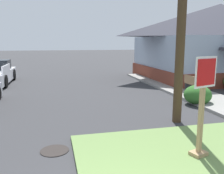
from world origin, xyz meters
The scene contains 6 objects.
sidewalk_strip centered at (6.25, 6.40, 0.06)m, with size 2.20×19.64×0.12m, color gray.
stop_sign centered at (2.59, 2.24, 1.15)m, with size 0.64×0.38×2.26m.
manhole_cover centered at (-0.63, 3.42, 0.01)m, with size 0.70×0.70×0.02m, color black.
street_bench centered at (6.22, 8.36, 0.58)m, with size 0.41×1.45×0.85m.
corner_house centered at (11.21, 13.47, 2.74)m, with size 10.97×9.54×5.33m.
shrub_by_curb centered at (5.36, 6.68, 0.42)m, with size 1.16×1.16×0.84m, color #2E6325.
Camera 1 is at (-0.56, -2.38, 2.63)m, focal length 39.21 mm.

